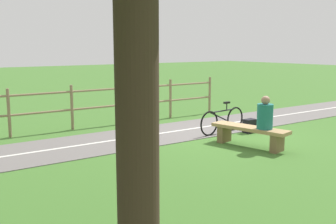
{
  "coord_description": "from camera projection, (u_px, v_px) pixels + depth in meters",
  "views": [
    {
      "loc": [
        -7.52,
        7.32,
        2.33
      ],
      "look_at": [
        -0.53,
        2.23,
        0.91
      ],
      "focal_mm": 42.51,
      "sensor_mm": 36.0,
      "label": 1
    }
  ],
  "objects": [
    {
      "name": "ground_plane",
      "position": [
        224.0,
        135.0,
        10.62
      ],
      "size": [
        80.0,
        80.0,
        0.0
      ],
      "primitive_type": "plane",
      "color": "#3D6B28"
    },
    {
      "name": "bicycle",
      "position": [
        223.0,
        120.0,
        10.8
      ],
      "size": [
        0.22,
        1.74,
        0.85
      ],
      "rotation": [
        0.0,
        0.0,
        1.67
      ],
      "color": "black",
      "rests_on": "ground_plane"
    },
    {
      "name": "fence_roadside",
      "position": [
        9.0,
        109.0,
        10.23
      ],
      "size": [
        0.39,
        13.67,
        1.28
      ],
      "rotation": [
        0.0,
        0.0,
        1.55
      ],
      "color": "#847051",
      "rests_on": "ground_plane"
    },
    {
      "name": "person_seated",
      "position": [
        265.0,
        115.0,
        9.01
      ],
      "size": [
        0.43,
        0.43,
        0.76
      ],
      "rotation": [
        0.0,
        0.0,
        0.2
      ],
      "color": "#1E6B66",
      "rests_on": "bench"
    },
    {
      "name": "path_centre_line",
      "position": [
        64.0,
        148.0,
        9.22
      ],
      "size": [
        0.79,
        31.99,
        0.0
      ],
      "primitive_type": "cube",
      "rotation": [
        0.0,
        0.0,
        -0.02
      ],
      "color": "silver",
      "rests_on": "paved_path"
    },
    {
      "name": "paved_path",
      "position": [
        64.0,
        148.0,
        9.22
      ],
      "size": [
        2.98,
        36.04,
        0.02
      ],
      "primitive_type": "cube",
      "rotation": [
        0.0,
        0.0,
        -0.02
      ],
      "color": "#66605E",
      "rests_on": "ground_plane"
    },
    {
      "name": "backpack",
      "position": [
        250.0,
        126.0,
        10.89
      ],
      "size": [
        0.27,
        0.34,
        0.37
      ],
      "rotation": [
        0.0,
        0.0,
        1.59
      ],
      "color": "black",
      "rests_on": "ground_plane"
    },
    {
      "name": "bench",
      "position": [
        250.0,
        133.0,
        9.34
      ],
      "size": [
        1.95,
        0.82,
        0.48
      ],
      "rotation": [
        0.0,
        0.0,
        0.2
      ],
      "color": "#A88456",
      "rests_on": "ground_plane"
    }
  ]
}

